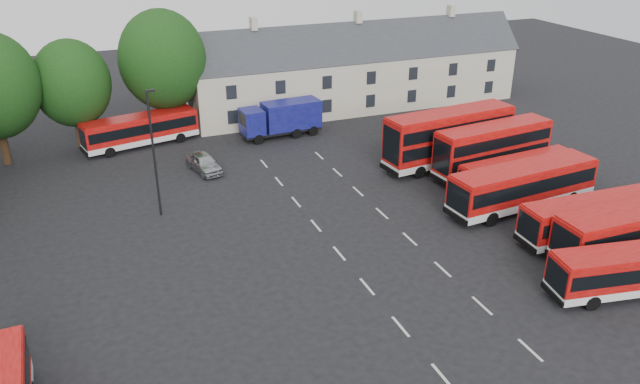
{
  "coord_description": "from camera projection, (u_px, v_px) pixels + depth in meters",
  "views": [
    {
      "loc": [
        -13.59,
        -28.87,
        19.77
      ],
      "look_at": [
        0.51,
        6.54,
        2.2
      ],
      "focal_mm": 35.0,
      "sensor_mm": 36.0,
      "label": 1
    }
  ],
  "objects": [
    {
      "name": "terrace_houses",
      "position": [
        357.0,
        71.0,
        65.6
      ],
      "size": [
        35.7,
        7.13,
        10.06
      ],
      "color": "beige",
      "rests_on": "ground"
    },
    {
      "name": "bus_row_b",
      "position": [
        639.0,
        227.0,
        37.99
      ],
      "size": [
        11.32,
        2.81,
        3.19
      ],
      "rotation": [
        0.0,
        0.0,
        -0.02
      ],
      "color": "silver",
      "rests_on": "ground"
    },
    {
      "name": "lamppost",
      "position": [
        154.0,
        151.0,
        41.73
      ],
      "size": [
        0.62,
        0.3,
        8.98
      ],
      "rotation": [
        0.0,
        0.0,
        0.15
      ],
      "color": "black",
      "rests_on": "ground"
    },
    {
      "name": "lane_markings",
      "position": [
        375.0,
        246.0,
        39.72
      ],
      "size": [
        5.15,
        33.8,
        0.01
      ],
      "color": "beige",
      "rests_on": "ground"
    },
    {
      "name": "bus_row_c",
      "position": [
        595.0,
        215.0,
        39.86
      ],
      "size": [
        10.24,
        2.79,
        2.87
      ],
      "rotation": [
        0.0,
        0.0,
        -0.04
      ],
      "color": "silver",
      "rests_on": "ground"
    },
    {
      "name": "bus_dd_north",
      "position": [
        449.0,
        135.0,
        51.02
      ],
      "size": [
        11.62,
        3.81,
        4.68
      ],
      "rotation": [
        0.0,
        0.0,
        0.11
      ],
      "color": "silver",
      "rests_on": "ground"
    },
    {
      "name": "bus_row_e",
      "position": [
        519.0,
        172.0,
        46.41
      ],
      "size": [
        9.91,
        2.97,
        2.76
      ],
      "rotation": [
        0.0,
        0.0,
        0.08
      ],
      "color": "silver",
      "rests_on": "ground"
    },
    {
      "name": "bus_row_d",
      "position": [
        523.0,
        183.0,
        43.87
      ],
      "size": [
        11.66,
        3.58,
        3.25
      ],
      "rotation": [
        0.0,
        0.0,
        0.08
      ],
      "color": "silver",
      "rests_on": "ground"
    },
    {
      "name": "bus_dd_south",
      "position": [
        493.0,
        147.0,
        49.32
      ],
      "size": [
        10.34,
        3.39,
        4.16
      ],
      "rotation": [
        0.0,
        0.0,
        0.11
      ],
      "color": "silver",
      "rests_on": "ground"
    },
    {
      "name": "ground",
      "position": [
        353.0,
        269.0,
        37.2
      ],
      "size": [
        140.0,
        140.0,
        0.0
      ],
      "primitive_type": "plane",
      "color": "black",
      "rests_on": "ground"
    },
    {
      "name": "bus_row_a",
      "position": [
        636.0,
        267.0,
        34.26
      ],
      "size": [
        9.97,
        3.84,
        2.75
      ],
      "rotation": [
        0.0,
        0.0,
        -0.17
      ],
      "color": "silver",
      "rests_on": "ground"
    },
    {
      "name": "bus_north",
      "position": [
        140.0,
        128.0,
        55.47
      ],
      "size": [
        10.35,
        4.51,
        2.85
      ],
      "rotation": [
        0.0,
        0.0,
        0.23
      ],
      "color": "silver",
      "rests_on": "ground"
    },
    {
      "name": "silver_car",
      "position": [
        204.0,
        163.0,
        50.61
      ],
      "size": [
        2.61,
        4.6,
        1.48
      ],
      "primitive_type": "imported",
      "rotation": [
        0.0,
        0.0,
        0.21
      ],
      "color": "#ACAEB3",
      "rests_on": "ground"
    },
    {
      "name": "box_truck",
      "position": [
        282.0,
        118.0,
        57.82
      ],
      "size": [
        7.64,
        2.87,
        3.28
      ],
      "rotation": [
        0.0,
        0.0,
        0.07
      ],
      "color": "black",
      "rests_on": "ground"
    }
  ]
}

